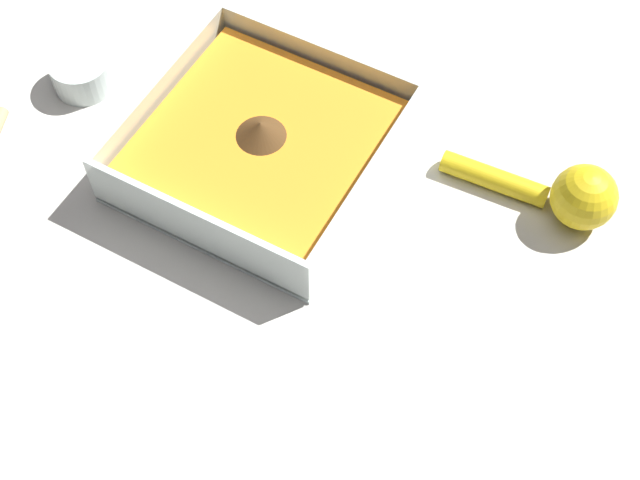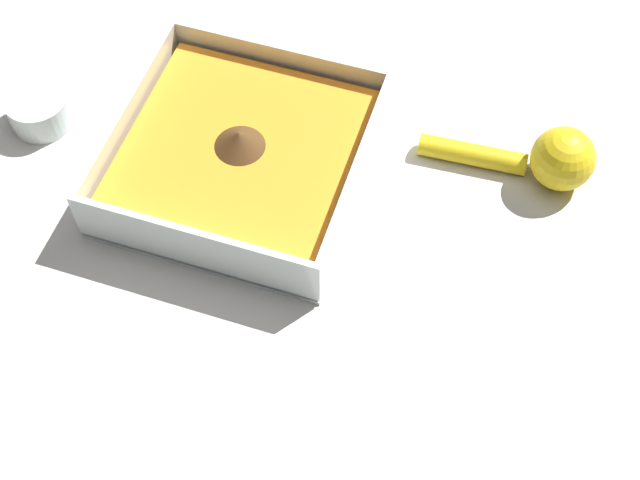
% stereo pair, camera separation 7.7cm
% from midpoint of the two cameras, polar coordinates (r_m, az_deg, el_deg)
% --- Properties ---
extents(ground_plane, '(4.00, 4.00, 0.00)m').
position_cam_midpoint_polar(ground_plane, '(0.86, -1.50, 5.60)').
color(ground_plane, beige).
extents(square_dish, '(0.23, 0.23, 0.06)m').
position_cam_midpoint_polar(square_dish, '(0.84, -1.09, 5.69)').
color(square_dish, silver).
rests_on(square_dish, ground_plane).
extents(spice_bowl, '(0.06, 0.06, 0.03)m').
position_cam_midpoint_polar(spice_bowl, '(0.93, -12.71, 10.17)').
color(spice_bowl, silver).
rests_on(spice_bowl, ground_plane).
extents(lemon_squeezer, '(0.16, 0.06, 0.06)m').
position_cam_midpoint_polar(lemon_squeezer, '(0.84, 18.13, 2.63)').
color(lemon_squeezer, yellow).
rests_on(lemon_squeezer, ground_plane).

